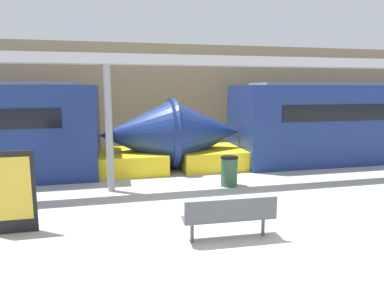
% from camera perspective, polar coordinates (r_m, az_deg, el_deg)
% --- Properties ---
extents(ground_plane, '(60.00, 60.00, 0.00)m').
position_cam_1_polar(ground_plane, '(6.97, 7.46, -16.34)').
color(ground_plane, '#B2AFA8').
extents(station_wall, '(56.00, 0.20, 5.00)m').
position_cam_1_polar(station_wall, '(16.26, -5.06, 7.56)').
color(station_wall, '#9E8460').
rests_on(station_wall, ground_plane).
extents(train_left, '(16.92, 2.93, 3.20)m').
position_cam_1_polar(train_left, '(16.42, 27.16, 3.12)').
color(train_left, navy).
rests_on(train_left, ground_plane).
extents(bench_near, '(1.87, 0.50, 0.90)m').
position_cam_1_polar(bench_near, '(6.92, 6.33, -11.65)').
color(bench_near, '#4C4F54').
rests_on(bench_near, ground_plane).
extents(trash_bin, '(0.53, 0.53, 0.92)m').
position_cam_1_polar(trash_bin, '(10.65, 6.21, -4.51)').
color(trash_bin, '#2D5138').
rests_on(trash_bin, ground_plane).
extents(poster_board, '(0.95, 0.07, 1.75)m').
position_cam_1_polar(poster_board, '(8.03, -27.94, -7.12)').
color(poster_board, black).
rests_on(poster_board, ground_plane).
extents(support_column_near, '(0.21, 0.21, 3.66)m').
position_cam_1_polar(support_column_near, '(10.09, -13.67, 2.37)').
color(support_column_near, gray).
rests_on(support_column_near, ground_plane).
extents(canopy_beam, '(28.00, 0.60, 0.28)m').
position_cam_1_polar(canopy_beam, '(10.05, -14.12, 13.57)').
color(canopy_beam, '#B7B7BC').
rests_on(canopy_beam, support_column_near).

